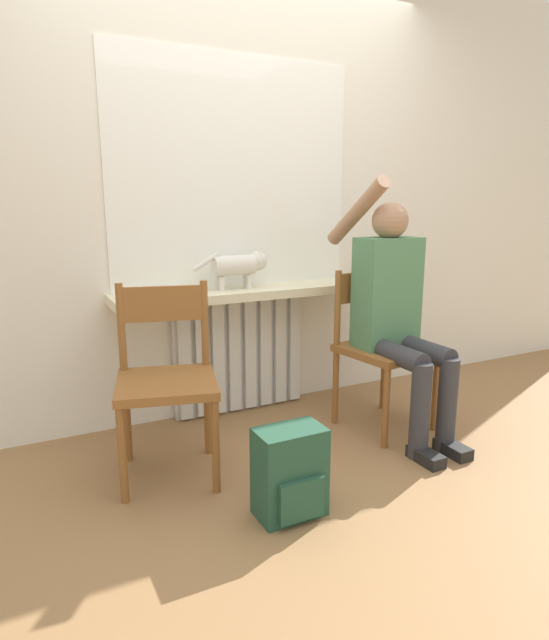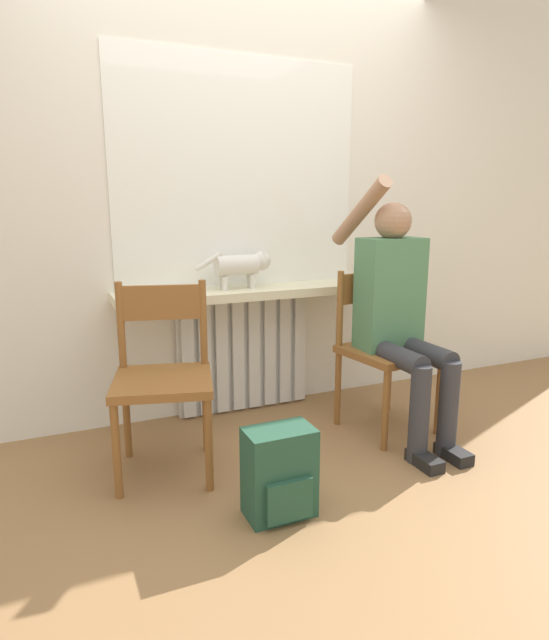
{
  "view_description": "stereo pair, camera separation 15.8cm",
  "coord_description": "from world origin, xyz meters",
  "views": [
    {
      "loc": [
        -1.24,
        -1.75,
        1.27
      ],
      "look_at": [
        0.0,
        0.69,
        0.66
      ],
      "focal_mm": 30.0,
      "sensor_mm": 36.0,
      "label": 1
    },
    {
      "loc": [
        -1.09,
        -1.82,
        1.27
      ],
      "look_at": [
        0.0,
        0.69,
        0.66
      ],
      "focal_mm": 30.0,
      "sensor_mm": 36.0,
      "label": 2
    }
  ],
  "objects": [
    {
      "name": "ground_plane",
      "position": [
        0.0,
        0.0,
        0.0
      ],
      "size": [
        12.0,
        12.0,
        0.0
      ],
      "primitive_type": "plane",
      "color": "olive"
    },
    {
      "name": "wall_with_window",
      "position": [
        0.0,
        1.23,
        1.35
      ],
      "size": [
        7.0,
        0.06,
        2.7
      ],
      "color": "white",
      "rests_on": "ground_plane"
    },
    {
      "name": "radiator",
      "position": [
        0.0,
        1.15,
        0.36
      ],
      "size": [
        0.83,
        0.08,
        0.73
      ],
      "color": "silver",
      "rests_on": "ground_plane"
    },
    {
      "name": "windowsill",
      "position": [
        0.0,
        1.05,
        0.75
      ],
      "size": [
        1.54,
        0.31,
        0.05
      ],
      "color": "beige",
      "rests_on": "radiator"
    },
    {
      "name": "window_glass",
      "position": [
        0.0,
        1.2,
        1.42
      ],
      "size": [
        1.48,
        0.01,
        1.29
      ],
      "color": "white",
      "rests_on": "windowsill"
    },
    {
      "name": "chair_left",
      "position": [
        -0.62,
        0.58,
        0.47
      ],
      "size": [
        0.54,
        0.54,
        0.9
      ],
      "rotation": [
        0.0,
        0.0,
        -0.25
      ],
      "color": "brown",
      "rests_on": "ground_plane"
    },
    {
      "name": "chair_right",
      "position": [
        0.62,
        0.58,
        0.47
      ],
      "size": [
        0.5,
        0.5,
        0.9
      ],
      "rotation": [
        0.0,
        0.0,
        0.14
      ],
      "color": "brown",
      "rests_on": "ground_plane"
    },
    {
      "name": "person",
      "position": [
        0.63,
        0.47,
        0.71
      ],
      "size": [
        0.36,
        0.96,
        1.4
      ],
      "color": "#333338",
      "rests_on": "ground_plane"
    },
    {
      "name": "cat",
      "position": [
        -0.04,
        1.05,
        0.91
      ],
      "size": [
        0.45,
        0.11,
        0.22
      ],
      "color": "silver",
      "rests_on": "windowsill"
    },
    {
      "name": "backpack",
      "position": [
        -0.28,
        -0.0,
        0.18
      ],
      "size": [
        0.28,
        0.2,
        0.38
      ],
      "color": "#234C38",
      "rests_on": "ground_plane"
    }
  ]
}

